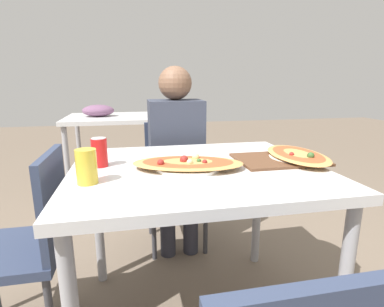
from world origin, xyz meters
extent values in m
cube|color=silver|center=(0.00, 0.00, 0.75)|extent=(1.06, 0.89, 0.04)
cylinder|color=#99999E|center=(0.47, -0.39, 0.37)|extent=(0.05, 0.05, 0.73)
cylinder|color=#99999E|center=(-0.47, 0.39, 0.37)|extent=(0.05, 0.05, 0.73)
cylinder|color=#99999E|center=(0.47, 0.39, 0.37)|extent=(0.05, 0.05, 0.73)
cube|color=#2D3851|center=(0.01, 0.71, 0.42)|extent=(0.40, 0.40, 0.04)
cube|color=#2D3851|center=(0.01, 0.89, 0.64)|extent=(0.38, 0.03, 0.40)
cylinder|color=#38383D|center=(0.18, 0.54, 0.20)|extent=(0.03, 0.03, 0.40)
cylinder|color=#38383D|center=(-0.16, 0.54, 0.20)|extent=(0.03, 0.03, 0.40)
cylinder|color=#38383D|center=(0.18, 0.88, 0.20)|extent=(0.03, 0.03, 0.40)
cylinder|color=#38383D|center=(-0.16, 0.88, 0.20)|extent=(0.03, 0.03, 0.40)
cube|color=#2D3851|center=(-0.79, 0.05, 0.42)|extent=(0.40, 0.40, 0.04)
cube|color=#2D3851|center=(-0.60, 0.05, 0.64)|extent=(0.03, 0.38, 0.40)
cylinder|color=#38383D|center=(-0.62, 0.22, 0.20)|extent=(0.03, 0.03, 0.40)
cylinder|color=#2D2D38|center=(0.09, 0.57, 0.22)|extent=(0.10, 0.10, 0.44)
cylinder|color=#2D2D38|center=(-0.06, 0.57, 0.22)|extent=(0.10, 0.10, 0.44)
cube|color=#333847|center=(0.01, 0.68, 0.73)|extent=(0.34, 0.26, 0.57)
sphere|color=brown|center=(0.01, 0.68, 1.12)|extent=(0.21, 0.21, 0.21)
cylinder|color=white|center=(-0.04, -0.03, 0.78)|extent=(0.27, 0.27, 0.01)
ellipsoid|color=tan|center=(-0.04, -0.03, 0.79)|extent=(0.51, 0.34, 0.02)
ellipsoid|color=#C14C28|center=(-0.04, -0.03, 0.80)|extent=(0.42, 0.28, 0.01)
sphere|color=#335928|center=(0.00, -0.04, 0.81)|extent=(0.02, 0.02, 0.02)
sphere|color=beige|center=(0.00, 0.02, 0.81)|extent=(0.03, 0.03, 0.03)
sphere|color=maroon|center=(-0.16, -0.05, 0.81)|extent=(0.03, 0.03, 0.03)
sphere|color=maroon|center=(-0.06, -0.03, 0.81)|extent=(0.04, 0.04, 0.04)
sphere|color=maroon|center=(0.02, -0.07, 0.81)|extent=(0.02, 0.02, 0.02)
sphere|color=beige|center=(-0.04, -0.06, 0.81)|extent=(0.03, 0.03, 0.03)
cylinder|color=red|center=(-0.41, 0.08, 0.83)|extent=(0.07, 0.07, 0.12)
cylinder|color=silver|center=(-0.41, 0.08, 0.89)|extent=(0.06, 0.06, 0.00)
cylinder|color=gold|center=(-0.43, -0.14, 0.83)|extent=(0.07, 0.07, 0.13)
cube|color=brown|center=(0.39, 0.01, 0.78)|extent=(0.39, 0.28, 0.01)
cylinder|color=white|center=(0.49, 0.01, 0.78)|extent=(0.26, 0.26, 0.01)
ellipsoid|color=tan|center=(0.49, 0.01, 0.79)|extent=(0.27, 0.44, 0.02)
ellipsoid|color=#C14C28|center=(0.49, 0.01, 0.80)|extent=(0.22, 0.36, 0.01)
sphere|color=#335928|center=(0.50, -0.07, 0.81)|extent=(0.03, 0.03, 0.03)
sphere|color=maroon|center=(0.44, -0.02, 0.81)|extent=(0.02, 0.02, 0.02)
cube|color=silver|center=(-0.37, 2.02, 0.75)|extent=(1.10, 0.80, 0.04)
ellipsoid|color=#724C6B|center=(-0.59, 2.02, 0.83)|extent=(0.32, 0.24, 0.12)
cylinder|color=#99999E|center=(-0.87, 1.67, 0.37)|extent=(0.05, 0.05, 0.73)
cylinder|color=#99999E|center=(0.13, 1.67, 0.37)|extent=(0.05, 0.05, 0.73)
cylinder|color=#99999E|center=(-0.87, 2.37, 0.37)|extent=(0.05, 0.05, 0.73)
cylinder|color=#99999E|center=(0.13, 2.37, 0.37)|extent=(0.05, 0.05, 0.73)
camera|label=1|loc=(-0.27, -1.21, 1.13)|focal=28.00mm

